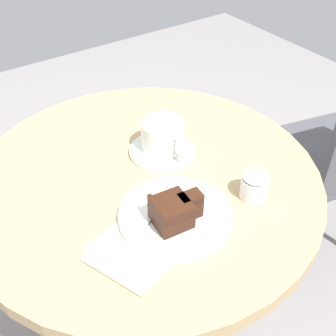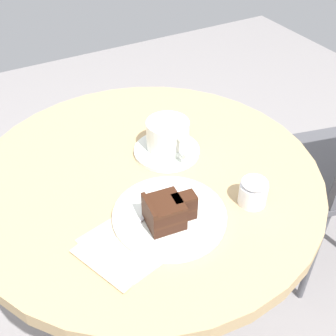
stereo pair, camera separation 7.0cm
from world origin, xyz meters
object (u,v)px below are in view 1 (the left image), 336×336
(teaspoon, at_px, (174,139))
(fork, at_px, (170,196))
(cake_slice, at_px, (174,211))
(napkin, at_px, (138,248))
(coffee_cup, at_px, (163,135))
(cake_plate, at_px, (175,216))
(sugar_pot, at_px, (255,185))
(saucer, at_px, (162,151))

(teaspoon, height_order, fork, fork)
(cake_slice, distance_m, napkin, 0.10)
(coffee_cup, xyz_separation_m, cake_plate, (0.19, -0.10, -0.04))
(coffee_cup, bearing_deg, sugar_pot, 15.48)
(cake_plate, distance_m, napkin, 0.10)
(coffee_cup, bearing_deg, napkin, -43.09)
(saucer, distance_m, sugar_pot, 0.24)
(cake_plate, bearing_deg, saucer, 152.89)
(coffee_cup, relative_size, fork, 0.94)
(teaspoon, height_order, cake_plate, teaspoon)
(cake_plate, distance_m, sugar_pot, 0.18)
(coffee_cup, bearing_deg, cake_plate, -28.01)
(cake_plate, xyz_separation_m, cake_slice, (0.02, -0.01, 0.03))
(saucer, xyz_separation_m, fork, (0.14, -0.08, 0.01))
(coffee_cup, xyz_separation_m, cake_slice, (0.21, -0.12, -0.01))
(coffee_cup, distance_m, cake_plate, 0.22)
(fork, bearing_deg, sugar_pot, -54.99)
(teaspoon, bearing_deg, saucer, -115.80)
(teaspoon, height_order, cake_slice, cake_slice)
(cake_plate, relative_size, cake_slice, 2.18)
(coffee_cup, relative_size, cake_slice, 1.31)
(teaspoon, xyz_separation_m, cake_slice, (0.22, -0.16, 0.03))
(saucer, relative_size, fork, 1.08)
(fork, height_order, napkin, fork)
(teaspoon, bearing_deg, napkin, -90.21)
(cake_slice, xyz_separation_m, sugar_pot, (0.03, 0.18, -0.01))
(coffee_cup, relative_size, teaspoon, 1.83)
(cake_plate, height_order, sugar_pot, sugar_pot)
(teaspoon, relative_size, sugar_pot, 1.18)
(coffee_cup, bearing_deg, cake_slice, -29.11)
(teaspoon, distance_m, fork, 0.20)
(teaspoon, height_order, napkin, teaspoon)
(teaspoon, xyz_separation_m, fork, (0.16, -0.12, 0.00))
(teaspoon, distance_m, cake_plate, 0.25)
(saucer, distance_m, teaspoon, 0.05)
(saucer, relative_size, teaspoon, 2.10)
(napkin, bearing_deg, teaspoon, 133.09)
(coffee_cup, distance_m, fork, 0.17)
(teaspoon, xyz_separation_m, cake_plate, (0.20, -0.14, -0.01))
(fork, xyz_separation_m, napkin, (0.07, -0.12, -0.01))
(saucer, relative_size, cake_slice, 1.51)
(fork, distance_m, sugar_pot, 0.17)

